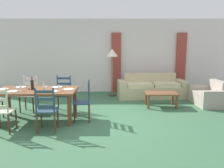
# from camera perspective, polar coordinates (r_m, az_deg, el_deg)

# --- Properties ---
(ground_plane) EXTENTS (9.60, 9.60, 0.02)m
(ground_plane) POSITION_cam_1_polar(r_m,az_deg,el_deg) (5.65, -4.55, -8.92)
(ground_plane) COLOR #366243
(wall_far) EXTENTS (9.60, 0.16, 2.70)m
(wall_far) POSITION_cam_1_polar(r_m,az_deg,el_deg) (8.65, -3.02, 6.99)
(wall_far) COLOR silver
(wall_far) RESTS_ON ground_plane
(curtain_panel_left) EXTENTS (0.35, 0.08, 2.20)m
(curtain_panel_left) POSITION_cam_1_polar(r_m,az_deg,el_deg) (8.52, 0.87, 5.26)
(curtain_panel_left) COLOR #973A31
(curtain_panel_left) RESTS_ON ground_plane
(curtain_panel_right) EXTENTS (0.35, 0.08, 2.20)m
(curtain_panel_right) POSITION_cam_1_polar(r_m,az_deg,el_deg) (8.89, 16.59, 5.05)
(curtain_panel_right) COLOR #973A31
(curtain_panel_right) RESTS_ON ground_plane
(dining_table) EXTENTS (1.90, 0.96, 0.75)m
(dining_table) POSITION_cam_1_polar(r_m,az_deg,el_deg) (5.72, -18.54, -2.18)
(dining_table) COLOR brown
(dining_table) RESTS_ON ground_plane
(dining_chair_near_left) EXTENTS (0.43, 0.41, 0.96)m
(dining_chair_near_left) POSITION_cam_1_polar(r_m,az_deg,el_deg) (5.24, -25.94, -5.92)
(dining_chair_near_left) COLOR beige
(dining_chair_near_left) RESTS_ON ground_plane
(dining_chair_near_right) EXTENTS (0.44, 0.42, 0.96)m
(dining_chair_near_right) POSITION_cam_1_polar(r_m,az_deg,el_deg) (4.96, -16.14, -6.14)
(dining_chair_near_right) COLOR #2A4557
(dining_chair_near_right) RESTS_ON ground_plane
(dining_chair_far_left) EXTENTS (0.44, 0.42, 0.96)m
(dining_chair_far_left) POSITION_cam_1_polar(r_m,az_deg,el_deg) (6.61, -20.06, -2.30)
(dining_chair_far_left) COLOR beige
(dining_chair_far_left) RESTS_ON ground_plane
(dining_chair_far_right) EXTENTS (0.44, 0.43, 0.96)m
(dining_chair_far_right) POSITION_cam_1_polar(r_m,az_deg,el_deg) (6.38, -12.27, -2.34)
(dining_chair_far_right) COLOR navy
(dining_chair_far_right) RESTS_ON ground_plane
(dining_chair_head_east) EXTENTS (0.43, 0.45, 0.96)m
(dining_chair_head_east) POSITION_cam_1_polar(r_m,az_deg,el_deg) (5.49, -7.13, -4.22)
(dining_chair_head_east) COLOR navy
(dining_chair_head_east) RESTS_ON ground_plane
(dinner_plate_near_left) EXTENTS (0.24, 0.24, 0.02)m
(dinner_plate_near_left) POSITION_cam_1_polar(r_m,az_deg,el_deg) (5.64, -23.73, -1.72)
(dinner_plate_near_left) COLOR white
(dinner_plate_near_left) RESTS_ON dining_table
(fork_near_left) EXTENTS (0.02, 0.17, 0.01)m
(fork_near_left) POSITION_cam_1_polar(r_m,az_deg,el_deg) (5.70, -25.11, -1.76)
(fork_near_left) COLOR silver
(fork_near_left) RESTS_ON dining_table
(dinner_plate_near_right) EXTENTS (0.24, 0.24, 0.02)m
(dinner_plate_near_right) POSITION_cam_1_polar(r_m,az_deg,el_deg) (5.34, -14.85, -1.81)
(dinner_plate_near_right) COLOR white
(dinner_plate_near_right) RESTS_ON dining_table
(fork_near_right) EXTENTS (0.03, 0.17, 0.01)m
(fork_near_right) POSITION_cam_1_polar(r_m,az_deg,el_deg) (5.38, -16.39, -1.86)
(fork_near_right) COLOR silver
(fork_near_right) RESTS_ON dining_table
(dinner_plate_far_left) EXTENTS (0.24, 0.24, 0.02)m
(dinner_plate_far_left) POSITION_cam_1_polar(r_m,az_deg,el_deg) (6.09, -21.88, -0.75)
(dinner_plate_far_left) COLOR white
(dinner_plate_far_left) RESTS_ON dining_table
(fork_far_left) EXTENTS (0.03, 0.17, 0.01)m
(fork_far_left) POSITION_cam_1_polar(r_m,az_deg,el_deg) (6.15, -23.18, -0.80)
(fork_far_left) COLOR silver
(fork_far_left) RESTS_ON dining_table
(dinner_plate_far_right) EXTENTS (0.24, 0.24, 0.02)m
(dinner_plate_far_right) POSITION_cam_1_polar(r_m,az_deg,el_deg) (5.82, -13.62, -0.78)
(dinner_plate_far_right) COLOR white
(dinner_plate_far_right) RESTS_ON dining_table
(fork_far_right) EXTENTS (0.02, 0.17, 0.01)m
(fork_far_right) POSITION_cam_1_polar(r_m,az_deg,el_deg) (5.85, -15.04, -0.83)
(fork_far_right) COLOR silver
(fork_far_right) RESTS_ON dining_table
(dinner_plate_head_west) EXTENTS (0.24, 0.24, 0.02)m
(dinner_plate_head_west) POSITION_cam_1_polar(r_m,az_deg,el_deg) (6.00, -25.68, -1.19)
(dinner_plate_head_west) COLOR white
(dinner_plate_head_west) RESTS_ON dining_table
(dinner_plate_head_east) EXTENTS (0.24, 0.24, 0.02)m
(dinner_plate_head_east) POSITION_cam_1_polar(r_m,az_deg,el_deg) (5.51, -10.87, -1.29)
(dinner_plate_head_east) COLOR white
(dinner_plate_head_east) RESTS_ON dining_table
(fork_head_east) EXTENTS (0.02, 0.17, 0.01)m
(fork_head_east) POSITION_cam_1_polar(r_m,az_deg,el_deg) (5.54, -12.40, -1.34)
(fork_head_east) COLOR silver
(fork_head_east) RESTS_ON dining_table
(wine_bottle) EXTENTS (0.07, 0.07, 0.32)m
(wine_bottle) POSITION_cam_1_polar(r_m,az_deg,el_deg) (5.71, -19.41, -0.17)
(wine_bottle) COLOR black
(wine_bottle) RESTS_ON dining_table
(wine_glass_near_left) EXTENTS (0.06, 0.06, 0.16)m
(wine_glass_near_left) POSITION_cam_1_polar(r_m,az_deg,el_deg) (5.66, -22.03, -0.50)
(wine_glass_near_left) COLOR white
(wine_glass_near_left) RESTS_ON dining_table
(wine_glass_near_right) EXTENTS (0.06, 0.06, 0.16)m
(wine_glass_near_right) POSITION_cam_1_polar(r_m,az_deg,el_deg) (5.40, -13.31, -0.51)
(wine_glass_near_right) COLOR white
(wine_glass_near_right) RESTS_ON dining_table
(coffee_cup_primary) EXTENTS (0.07, 0.07, 0.09)m
(coffee_cup_primary) POSITION_cam_1_polar(r_m,az_deg,el_deg) (5.57, -16.33, -1.01)
(coffee_cup_primary) COLOR beige
(coffee_cup_primary) RESTS_ON dining_table
(candle_tall) EXTENTS (0.05, 0.05, 0.27)m
(candle_tall) POSITION_cam_1_polar(r_m,az_deg,el_deg) (5.77, -20.27, -0.52)
(candle_tall) COLOR #998C66
(candle_tall) RESTS_ON dining_table
(candle_short) EXTENTS (0.05, 0.05, 0.18)m
(candle_short) POSITION_cam_1_polar(r_m,az_deg,el_deg) (5.60, -16.80, -0.96)
(candle_short) COLOR #998C66
(candle_short) RESTS_ON dining_table
(couch) EXTENTS (2.33, 0.97, 0.80)m
(couch) POSITION_cam_1_polar(r_m,az_deg,el_deg) (7.95, 9.60, -1.13)
(couch) COLOR tan
(couch) RESTS_ON ground_plane
(coffee_table) EXTENTS (0.90, 0.56, 0.42)m
(coffee_table) POSITION_cam_1_polar(r_m,az_deg,el_deg) (6.79, 11.99, -2.63)
(coffee_table) COLOR brown
(coffee_table) RESTS_ON ground_plane
(armchair_upholstered) EXTENTS (0.85, 1.19, 0.72)m
(armchair_upholstered) POSITION_cam_1_polar(r_m,az_deg,el_deg) (7.52, 23.14, -2.82)
(armchair_upholstered) COLOR #A4988A
(armchair_upholstered) RESTS_ON ground_plane
(standing_lamp) EXTENTS (0.40, 0.40, 1.64)m
(standing_lamp) POSITION_cam_1_polar(r_m,az_deg,el_deg) (7.88, -0.14, 7.12)
(standing_lamp) COLOR #332D28
(standing_lamp) RESTS_ON ground_plane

